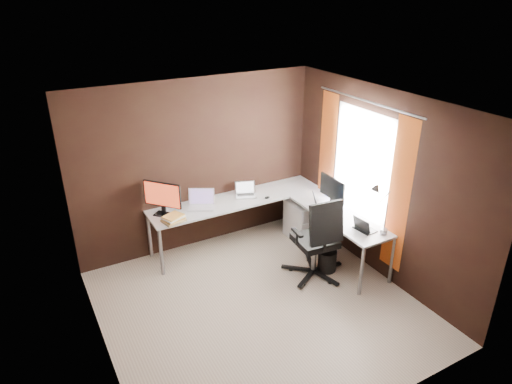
# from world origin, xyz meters

# --- Properties ---
(room) EXTENTS (3.60, 3.60, 2.50)m
(room) POSITION_xyz_m (0.34, 0.07, 1.28)
(room) COLOR #B3A38B
(room) RESTS_ON ground
(desk) EXTENTS (2.65, 2.25, 0.73)m
(desk) POSITION_xyz_m (0.84, 1.04, 0.68)
(desk) COLOR silver
(desk) RESTS_ON ground
(drawer_pedestal) EXTENTS (0.42, 0.50, 0.60)m
(drawer_pedestal) POSITION_xyz_m (1.43, 1.15, 0.30)
(drawer_pedestal) COLOR silver
(drawer_pedestal) RESTS_ON ground
(monitor_left) EXTENTS (0.38, 0.44, 0.48)m
(monitor_left) POSITION_xyz_m (-0.63, 1.56, 1.00)
(monitor_left) COLOR black
(monitor_left) RESTS_ON desk
(monitor_right) EXTENTS (0.13, 0.52, 0.43)m
(monitor_right) POSITION_xyz_m (1.56, 0.67, 0.97)
(monitor_right) COLOR black
(monitor_right) RESTS_ON desk
(laptop_white) EXTENTS (0.45, 0.40, 0.24)m
(laptop_white) POSITION_xyz_m (-0.08, 1.54, 0.78)
(laptop_white) COLOR silver
(laptop_white) RESTS_ON desk
(laptop_silver) EXTENTS (0.36, 0.31, 0.20)m
(laptop_silver) POSITION_xyz_m (0.64, 1.56, 0.78)
(laptop_silver) COLOR silver
(laptop_silver) RESTS_ON desk
(laptop_black_big) EXTENTS (0.38, 0.43, 0.23)m
(laptop_black_big) POSITION_xyz_m (1.31, 0.60, 0.78)
(laptop_black_big) COLOR black
(laptop_black_big) RESTS_ON desk
(laptop_black_small) EXTENTS (0.22, 0.29, 0.18)m
(laptop_black_small) POSITION_xyz_m (1.48, -0.12, 0.77)
(laptop_black_small) COLOR black
(laptop_black_small) RESTS_ON desk
(book_stack) EXTENTS (0.33, 0.30, 0.09)m
(book_stack) POSITION_xyz_m (-0.58, 1.30, 0.77)
(book_stack) COLOR tan
(book_stack) RESTS_ON desk
(mouse_left) EXTENTS (0.10, 0.08, 0.03)m
(mouse_left) POSITION_xyz_m (-0.51, 1.30, 0.75)
(mouse_left) COLOR black
(mouse_left) RESTS_ON desk
(mouse_corner) EXTENTS (0.10, 0.07, 0.03)m
(mouse_corner) POSITION_xyz_m (0.87, 1.30, 0.75)
(mouse_corner) COLOR black
(mouse_corner) RESTS_ON desk
(desk_lamp) EXTENTS (0.20, 0.24, 0.66)m
(desk_lamp) POSITION_xyz_m (1.57, -0.25, 1.15)
(desk_lamp) COLOR slate
(desk_lamp) RESTS_ON desk
(office_chair) EXTENTS (0.66, 0.66, 1.18)m
(office_chair) POSITION_xyz_m (0.99, 0.21, 0.34)
(office_chair) COLOR black
(office_chair) RESTS_ON ground
(wastebasket) EXTENTS (0.27, 0.27, 0.30)m
(wastebasket) POSITION_xyz_m (1.21, 0.24, 0.15)
(wastebasket) COLOR black
(wastebasket) RESTS_ON ground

